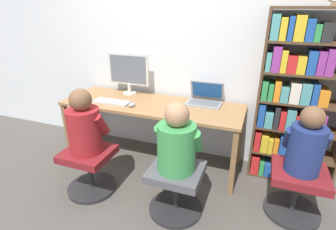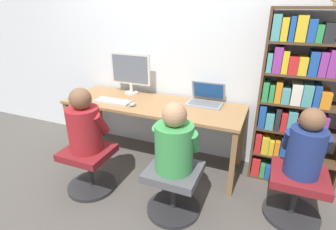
# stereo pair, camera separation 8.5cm
# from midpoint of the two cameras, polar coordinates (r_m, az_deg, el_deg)

# --- Properties ---
(ground_plane) EXTENTS (14.00, 14.00, 0.00)m
(ground_plane) POSITION_cam_midpoint_polar(r_m,az_deg,el_deg) (3.00, -6.71, -12.92)
(ground_plane) COLOR #4C4742
(wall_back) EXTENTS (10.00, 0.05, 2.60)m
(wall_back) POSITION_cam_midpoint_polar(r_m,az_deg,el_deg) (3.14, -1.57, 14.71)
(wall_back) COLOR silver
(wall_back) RESTS_ON ground_plane
(desk) EXTENTS (2.01, 0.68, 0.73)m
(desk) POSITION_cam_midpoint_polar(r_m,az_deg,el_deg) (2.95, -4.36, 1.28)
(desk) COLOR olive
(desk) RESTS_ON ground_plane
(desktop_monitor) EXTENTS (0.52, 0.17, 0.49)m
(desktop_monitor) POSITION_cam_midpoint_polar(r_m,az_deg,el_deg) (3.21, -9.39, 9.28)
(desktop_monitor) COLOR beige
(desktop_monitor) RESTS_ON desk
(laptop) EXTENTS (0.38, 0.30, 0.23)m
(laptop) POSITION_cam_midpoint_polar(r_m,az_deg,el_deg) (2.92, 7.19, 3.44)
(laptop) COLOR gray
(laptop) RESTS_ON desk
(keyboard) EXTENTS (0.41, 0.15, 0.03)m
(keyboard) POSITION_cam_midpoint_polar(r_m,az_deg,el_deg) (3.00, -12.90, 2.84)
(keyboard) COLOR #B2B2B7
(keyboard) RESTS_ON desk
(computer_mouse_by_keyboard) EXTENTS (0.06, 0.09, 0.04)m
(computer_mouse_by_keyboard) POSITION_cam_midpoint_polar(r_m,az_deg,el_deg) (2.85, -8.70, 2.23)
(computer_mouse_by_keyboard) COLOR #99999E
(computer_mouse_by_keyboard) RESTS_ON desk
(office_chair_left) EXTENTS (0.49, 0.49, 0.45)m
(office_chair_left) POSITION_cam_midpoint_polar(r_m,az_deg,el_deg) (2.77, -17.54, -10.84)
(office_chair_left) COLOR #262628
(office_chair_left) RESTS_ON ground_plane
(office_chair_right) EXTENTS (0.49, 0.49, 0.45)m
(office_chair_right) POSITION_cam_midpoint_polar(r_m,az_deg,el_deg) (2.40, 0.67, -15.33)
(office_chair_right) COLOR #262628
(office_chair_right) RESTS_ON ground_plane
(person_at_monitor) EXTENTS (0.38, 0.31, 0.62)m
(person_at_monitor) POSITION_cam_midpoint_polar(r_m,az_deg,el_deg) (2.55, -18.69, -2.17)
(person_at_monitor) COLOR maroon
(person_at_monitor) RESTS_ON office_chair_left
(person_at_laptop) EXTENTS (0.39, 0.32, 0.60)m
(person_at_laptop) POSITION_cam_midpoint_polar(r_m,az_deg,el_deg) (2.16, 0.76, -5.94)
(person_at_laptop) COLOR #388C47
(person_at_laptop) RESTS_ON office_chair_right
(bookshelf) EXTENTS (0.83, 0.29, 1.74)m
(bookshelf) POSITION_cam_midpoint_polar(r_m,az_deg,el_deg) (2.82, 24.90, 3.34)
(bookshelf) COLOR #513823
(bookshelf) RESTS_ON ground_plane
(office_chair_side) EXTENTS (0.49, 0.49, 0.45)m
(office_chair_side) POSITION_cam_midpoint_polar(r_m,az_deg,el_deg) (2.61, 25.25, -14.36)
(office_chair_side) COLOR #262628
(office_chair_side) RESTS_ON ground_plane
(person_near_shelf) EXTENTS (0.34, 0.29, 0.58)m
(person_near_shelf) POSITION_cam_midpoint_polar(r_m,az_deg,el_deg) (2.39, 27.02, -5.70)
(person_near_shelf) COLOR navy
(person_near_shelf) RESTS_ON office_chair_side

